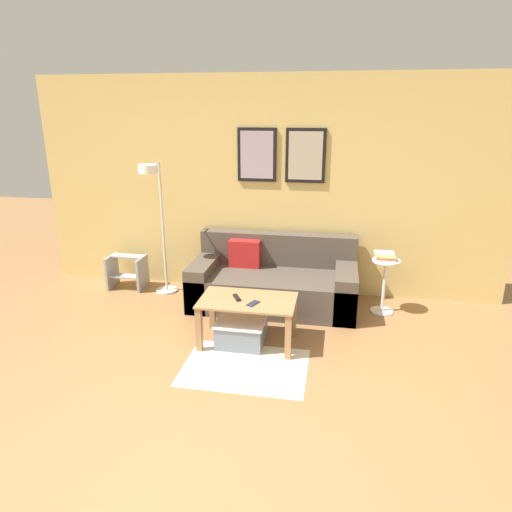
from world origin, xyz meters
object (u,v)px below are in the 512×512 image
(coffee_table, at_px, (248,308))
(side_table, at_px, (384,281))
(cell_phone, at_px, (253,303))
(floor_lamp, at_px, (155,207))
(couch, at_px, (274,282))
(book_stack, at_px, (385,256))
(step_stool, at_px, (127,271))
(storage_bin, at_px, (242,331))
(remote_control, at_px, (237,297))

(coffee_table, height_order, side_table, side_table)
(cell_phone, bearing_deg, side_table, 63.19)
(coffee_table, relative_size, floor_lamp, 0.57)
(couch, relative_size, floor_lamp, 1.16)
(book_stack, xyz_separation_m, step_stool, (-3.09, 0.17, -0.43))
(couch, bearing_deg, coffee_table, -96.46)
(storage_bin, bearing_deg, cell_phone, -31.00)
(side_table, xyz_separation_m, remote_control, (-1.45, -0.95, 0.10))
(remote_control, bearing_deg, couch, 49.26)
(floor_lamp, xyz_separation_m, cell_phone, (1.32, -1.00, -0.65))
(book_stack, distance_m, cell_phone, 1.64)
(side_table, distance_m, cell_phone, 1.65)
(floor_lamp, xyz_separation_m, remote_control, (1.14, -0.91, -0.64))
(cell_phone, bearing_deg, remote_control, 175.65)
(coffee_table, bearing_deg, floor_lamp, 143.79)
(floor_lamp, height_order, book_stack, floor_lamp)
(floor_lamp, height_order, cell_phone, floor_lamp)
(floor_lamp, relative_size, step_stool, 3.60)
(storage_bin, bearing_deg, book_stack, 35.05)
(side_table, distance_m, step_stool, 3.12)
(book_stack, bearing_deg, step_stool, 176.86)
(remote_control, xyz_separation_m, cell_phone, (0.18, -0.09, -0.01))
(couch, xyz_separation_m, cell_phone, (-0.04, -1.06, 0.19))
(coffee_table, bearing_deg, book_stack, 35.91)
(coffee_table, height_order, cell_phone, cell_phone)
(book_stack, relative_size, cell_phone, 1.62)
(side_table, bearing_deg, cell_phone, -140.48)
(couch, distance_m, book_stack, 1.27)
(couch, distance_m, side_table, 1.23)
(remote_control, bearing_deg, book_stack, 5.59)
(couch, xyz_separation_m, storage_bin, (-0.17, -0.98, -0.14))
(floor_lamp, xyz_separation_m, side_table, (2.59, 0.04, -0.74))
(book_stack, bearing_deg, floor_lamp, -179.15)
(storage_bin, distance_m, step_stool, 2.06)
(couch, distance_m, storage_bin, 1.01)
(floor_lamp, distance_m, cell_phone, 1.78)
(storage_bin, relative_size, side_table, 0.76)
(coffee_table, xyz_separation_m, step_stool, (-1.77, 1.12, -0.14))
(storage_bin, bearing_deg, floor_lamp, 142.12)
(book_stack, height_order, cell_phone, book_stack)
(floor_lamp, xyz_separation_m, step_stool, (-0.52, 0.21, -0.88))
(floor_lamp, relative_size, side_table, 2.61)
(floor_lamp, bearing_deg, storage_bin, -37.88)
(coffee_table, xyz_separation_m, floor_lamp, (-1.25, 0.92, 0.74))
(remote_control, bearing_deg, cell_phone, -56.11)
(side_table, height_order, step_stool, side_table)
(floor_lamp, bearing_deg, coffee_table, -36.21)
(storage_bin, distance_m, remote_control, 0.34)
(floor_lamp, relative_size, book_stack, 7.01)
(step_stool, bearing_deg, storage_bin, -33.48)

